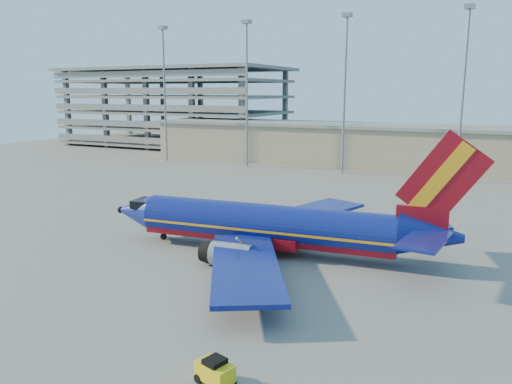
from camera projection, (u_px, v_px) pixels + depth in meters
ground at (259, 241)px, 50.86m from camera, size 220.00×220.00×0.00m
terminal_building at (435, 148)px, 96.69m from camera, size 122.00×16.00×8.50m
parking_garage at (176, 104)px, 140.51m from camera, size 62.00×32.00×21.40m
light_mast_row at (402, 77)px, 85.69m from camera, size 101.60×1.60×28.65m
aircraft_main at (274, 226)px, 46.89m from camera, size 35.61×34.12×12.06m
baggage_tug at (215, 371)px, 25.90m from camera, size 2.28×1.74×1.45m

